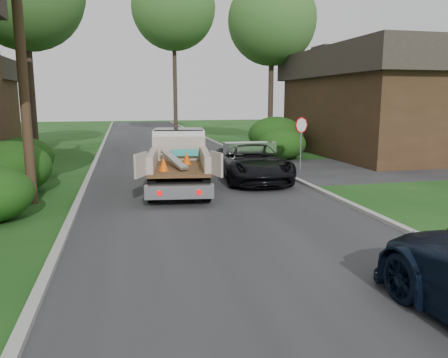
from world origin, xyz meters
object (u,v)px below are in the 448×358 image
tree_center_far (174,8)px  utility_pole (20,33)px  house_right (391,101)px  stop_sign (301,132)px  flatbed_truck (179,156)px  black_pickup (252,162)px  tree_right_far (272,21)px

tree_center_far → utility_pole: bearing=-106.6°
house_right → tree_center_far: bearing=124.5°
stop_sign → utility_pole: (-10.68, -4.02, 3.40)m
house_right → flatbed_truck: 15.54m
utility_pole → house_right: size_ratio=0.77×
utility_pole → tree_center_far: (7.48, 25.02, 5.81)m
utility_pole → black_pickup: (7.88, 2.32, -4.43)m
house_right → black_pickup: house_right is taller
tree_right_far → tree_center_far: (-5.50, 10.00, 2.50)m
flatbed_truck → black_pickup: flatbed_truck is taller
tree_center_far → black_pickup: bearing=-89.0°
tree_center_far → flatbed_truck: (-2.62, -23.21, -9.84)m
flatbed_truck → tree_center_far: bearing=90.7°
black_pickup → house_right: bearing=36.2°
house_right → tree_center_far: size_ratio=0.89×
tree_right_far → flatbed_truck: tree_right_far is taller
stop_sign → tree_center_far: 23.15m
utility_pole → tree_right_far: size_ratio=0.87×
tree_center_far → house_right: bearing=-55.5°
tree_right_far → black_pickup: tree_right_far is taller
flatbed_truck → stop_sign: bearing=27.9°
flatbed_truck → black_pickup: size_ratio=1.08×
tree_right_far → tree_center_far: 11.68m
tree_right_far → black_pickup: bearing=-111.9°
house_right → flatbed_truck: (-13.62, -7.21, -2.02)m
stop_sign → black_pickup: size_ratio=0.46×
tree_right_far → flatbed_truck: size_ratio=1.99×
tree_center_far → flatbed_truck: size_ratio=2.53×
house_right → black_pickup: 12.77m
utility_pole → house_right: bearing=26.0°
house_right → tree_right_far: (-5.50, 6.00, 5.32)m
flatbed_truck → black_pickup: bearing=16.7°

